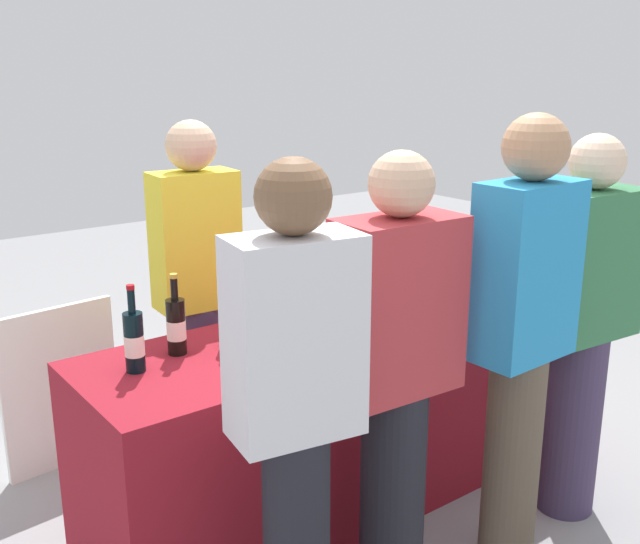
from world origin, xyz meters
name	(u,v)px	position (x,y,z in m)	size (l,w,h in m)	color
ground_plane	(320,503)	(0.00, 0.00, 0.00)	(12.00, 12.00, 0.00)	gray
tasting_table	(320,420)	(0.00, 0.00, 0.39)	(1.96, 0.67, 0.78)	maroon
wine_bottle_0	(134,341)	(-0.76, 0.07, 0.90)	(0.07, 0.07, 0.32)	black
wine_bottle_1	(176,326)	(-0.56, 0.13, 0.89)	(0.07, 0.07, 0.31)	black
wine_bottle_2	(229,318)	(-0.37, 0.09, 0.89)	(0.07, 0.07, 0.30)	black
wine_bottle_3	(365,279)	(0.37, 0.16, 0.90)	(0.07, 0.07, 0.33)	black
wine_bottle_4	(433,263)	(0.79, 0.16, 0.91)	(0.07, 0.07, 0.33)	black
wine_glass_0	(318,314)	(-0.06, -0.07, 0.89)	(0.07, 0.07, 0.15)	silver
wine_glass_1	(344,316)	(0.03, -0.12, 0.88)	(0.07, 0.07, 0.13)	silver
wine_glass_2	(430,289)	(0.55, -0.07, 0.88)	(0.07, 0.07, 0.14)	silver
server_pouring	(197,287)	(-0.24, 0.57, 0.88)	(0.37, 0.22, 1.60)	#3F3351
guest_0	(295,407)	(-0.57, -0.64, 0.87)	(0.40, 0.27, 1.59)	black
guest_1	(396,371)	(-0.12, -0.58, 0.84)	(0.43, 0.25, 1.57)	black
guest_2	(522,331)	(0.35, -0.72, 0.92)	(0.38, 0.22, 1.68)	brown
guest_3	(582,320)	(0.82, -0.65, 0.84)	(0.45, 0.27, 1.58)	#3F3351
menu_board	(61,388)	(-0.75, 0.99, 0.39)	(0.55, 0.03, 0.77)	white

